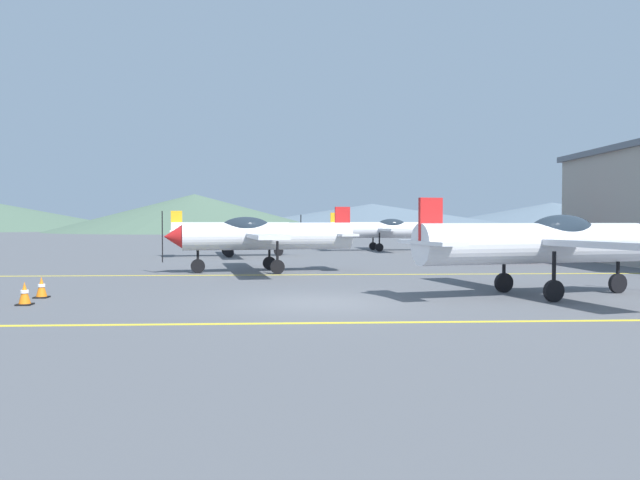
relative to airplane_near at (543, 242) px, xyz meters
name	(u,v)px	position (x,y,z in m)	size (l,w,h in m)	color
ground_plane	(322,303)	(-6.27, -1.03, -1.53)	(400.00, 400.00, 0.00)	#54565B
apron_line_near	(331,323)	(-6.27, -4.25, -1.53)	(80.00, 0.16, 0.01)	yellow
apron_line_far	(310,275)	(-6.27, 7.27, -1.53)	(80.00, 0.16, 0.01)	yellow
airplane_near	(543,242)	(0.00, 0.00, 0.00)	(7.97, 9.06, 2.72)	silver
airplane_mid	(261,235)	(-8.25, 8.73, 0.00)	(7.96, 9.11, 2.72)	silver
airplane_far	(236,231)	(-10.23, 20.40, 0.00)	(7.96, 9.11, 2.72)	white
airplane_back	(383,229)	(-0.29, 27.05, 0.00)	(7.90, 9.10, 2.72)	silver
car_sedan	(491,245)	(3.75, 15.59, -0.69)	(4.19, 4.42, 1.62)	red
traffic_cone_front	(25,294)	(-13.74, -1.10, -1.25)	(0.36, 0.36, 0.59)	black
traffic_cone_side	(41,287)	(-13.90, 0.37, -1.25)	(0.36, 0.36, 0.59)	black
hill_centerleft	(194,213)	(-26.41, 112.32, 2.36)	(58.98, 58.98, 7.79)	#4C6651
hill_centerright	(372,217)	(13.46, 132.67, 1.67)	(84.25, 84.25, 6.41)	slate
hill_right	(552,216)	(67.77, 154.09, 2.21)	(83.00, 83.00, 7.48)	slate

